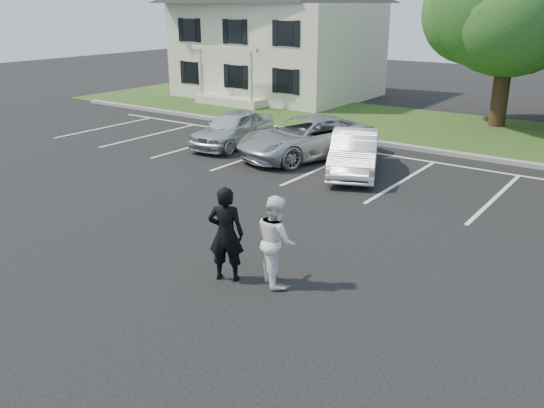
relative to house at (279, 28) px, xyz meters
The scene contains 10 objects.
ground_plane 24.14m from the house, 56.94° to the right, with size 90.00×90.00×0.00m, color black.
curb 15.71m from the house, 31.52° to the right, with size 40.00×0.30×0.15m, color gray.
grass_strip 14.11m from the house, 17.00° to the right, with size 44.00×8.00×0.08m, color #2D471A.
stall_lines 18.53m from the house, 37.43° to the right, with size 34.00×5.36×0.01m.
house is the anchor object (origin of this frame).
man_black_suit 24.16m from the house, 57.69° to the right, with size 0.70×0.46×1.93m, color black.
man_white_shirt 24.29m from the house, 55.36° to the right, with size 0.87×0.68×1.80m, color white.
car_silver_west 13.19m from the house, 63.04° to the right, with size 1.61×4.01×1.37m, color silver.
car_silver_minivan 14.71m from the house, 51.31° to the right, with size 2.38×5.17×1.44m, color #ABADB3.
car_white_sedan 16.84m from the house, 46.81° to the right, with size 1.43×4.09×1.35m, color white.
Camera 1 is at (6.56, -8.24, 5.23)m, focal length 38.00 mm.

